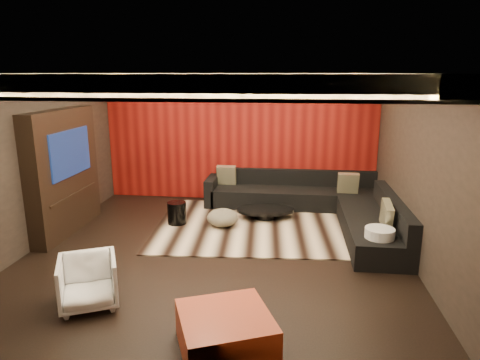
# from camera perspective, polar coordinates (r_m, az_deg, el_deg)

# --- Properties ---
(floor) EXTENTS (6.00, 6.00, 0.02)m
(floor) POSITION_cam_1_polar(r_m,az_deg,el_deg) (7.04, -3.05, -9.52)
(floor) COLOR black
(floor) RESTS_ON ground
(ceiling) EXTENTS (6.00, 6.00, 0.02)m
(ceiling) POSITION_cam_1_polar(r_m,az_deg,el_deg) (6.45, -3.38, 14.09)
(ceiling) COLOR silver
(ceiling) RESTS_ON ground
(wall_back) EXTENTS (6.00, 0.02, 2.80)m
(wall_back) POSITION_cam_1_polar(r_m,az_deg,el_deg) (9.54, -0.06, 5.60)
(wall_back) COLOR black
(wall_back) RESTS_ON ground
(wall_left) EXTENTS (0.02, 6.00, 2.80)m
(wall_left) POSITION_cam_1_polar(r_m,az_deg,el_deg) (7.72, -25.82, 2.16)
(wall_left) COLOR black
(wall_left) RESTS_ON ground
(wall_right) EXTENTS (0.02, 6.00, 2.80)m
(wall_right) POSITION_cam_1_polar(r_m,az_deg,el_deg) (6.77, 22.76, 0.98)
(wall_right) COLOR black
(wall_right) RESTS_ON ground
(red_feature_wall) EXTENTS (5.98, 0.05, 2.78)m
(red_feature_wall) POSITION_cam_1_polar(r_m,az_deg,el_deg) (9.50, -0.09, 5.56)
(red_feature_wall) COLOR #6B0C0A
(red_feature_wall) RESTS_ON ground
(soffit_back) EXTENTS (6.00, 0.60, 0.22)m
(soffit_back) POSITION_cam_1_polar(r_m,az_deg,el_deg) (9.12, -0.31, 13.35)
(soffit_back) COLOR silver
(soffit_back) RESTS_ON ground
(soffit_front) EXTENTS (6.00, 0.60, 0.22)m
(soffit_front) POSITION_cam_1_polar(r_m,az_deg,el_deg) (3.83, -10.65, 12.10)
(soffit_front) COLOR silver
(soffit_front) RESTS_ON ground
(soffit_left) EXTENTS (0.60, 4.80, 0.22)m
(soffit_left) POSITION_cam_1_polar(r_m,az_deg,el_deg) (7.42, -24.84, 11.92)
(soffit_left) COLOR silver
(soffit_left) RESTS_ON ground
(soffit_right) EXTENTS (0.60, 4.80, 0.22)m
(soffit_right) POSITION_cam_1_polar(r_m,az_deg,el_deg) (6.54, 21.18, 12.14)
(soffit_right) COLOR silver
(soffit_right) RESTS_ON ground
(cove_back) EXTENTS (4.80, 0.08, 0.04)m
(cove_back) POSITION_cam_1_polar(r_m,az_deg,el_deg) (8.79, -0.59, 12.73)
(cove_back) COLOR #FFD899
(cove_back) RESTS_ON ground
(cove_front) EXTENTS (4.80, 0.08, 0.04)m
(cove_front) POSITION_cam_1_polar(r_m,az_deg,el_deg) (4.16, -9.18, 11.06)
(cove_front) COLOR #FFD899
(cove_front) RESTS_ON ground
(cove_left) EXTENTS (0.08, 4.80, 0.04)m
(cove_left) POSITION_cam_1_polar(r_m,az_deg,el_deg) (7.25, -22.43, 11.42)
(cove_left) COLOR #FFD899
(cove_left) RESTS_ON ground
(cove_right) EXTENTS (0.08, 4.80, 0.04)m
(cove_right) POSITION_cam_1_polar(r_m,az_deg,el_deg) (6.47, 18.13, 11.57)
(cove_right) COLOR #FFD899
(cove_right) RESTS_ON ground
(tv_surround) EXTENTS (0.30, 2.00, 2.20)m
(tv_surround) POSITION_cam_1_polar(r_m,az_deg,el_deg) (8.19, -22.44, 0.98)
(tv_surround) COLOR black
(tv_surround) RESTS_ON ground
(tv_screen) EXTENTS (0.04, 1.30, 0.80)m
(tv_screen) POSITION_cam_1_polar(r_m,az_deg,el_deg) (8.05, -21.68, 3.38)
(tv_screen) COLOR black
(tv_screen) RESTS_ON ground
(tv_shelf) EXTENTS (0.04, 1.60, 0.04)m
(tv_shelf) POSITION_cam_1_polar(r_m,az_deg,el_deg) (8.21, -21.21, -1.76)
(tv_shelf) COLOR black
(tv_shelf) RESTS_ON ground
(rug) EXTENTS (4.18, 3.25, 0.02)m
(rug) POSITION_cam_1_polar(r_m,az_deg,el_deg) (8.15, 3.13, -6.01)
(rug) COLOR beige
(rug) RESTS_ON floor
(coffee_table) EXTENTS (1.29, 1.29, 0.19)m
(coffee_table) POSITION_cam_1_polar(r_m,az_deg,el_deg) (8.48, 3.39, -4.44)
(coffee_table) COLOR black
(coffee_table) RESTS_ON rug
(drum_stool) EXTENTS (0.38, 0.38, 0.42)m
(drum_stool) POSITION_cam_1_polar(r_m,az_deg,el_deg) (8.22, -8.41, -4.35)
(drum_stool) COLOR black
(drum_stool) RESTS_ON rug
(striped_pouf) EXTENTS (0.76, 0.76, 0.32)m
(striped_pouf) POSITION_cam_1_polar(r_m,az_deg,el_deg) (8.03, -2.34, -5.03)
(striped_pouf) COLOR beige
(striped_pouf) RESTS_ON rug
(white_side_table) EXTENTS (0.47, 0.47, 0.55)m
(white_side_table) POSITION_cam_1_polar(r_m,az_deg,el_deg) (6.86, 18.00, -8.30)
(white_side_table) COLOR silver
(white_side_table) RESTS_ON floor
(orange_ottoman) EXTENTS (1.20, 1.20, 0.41)m
(orange_ottoman) POSITION_cam_1_polar(r_m,az_deg,el_deg) (4.69, -1.96, -19.64)
(orange_ottoman) COLOR maroon
(orange_ottoman) RESTS_ON floor
(armchair) EXTENTS (0.91, 0.92, 0.63)m
(armchair) POSITION_cam_1_polar(r_m,az_deg,el_deg) (5.71, -19.58, -12.67)
(armchair) COLOR white
(armchair) RESTS_ON floor
(sectional_sofa) EXTENTS (3.65, 3.50, 0.75)m
(sectional_sofa) POSITION_cam_1_polar(r_m,az_deg,el_deg) (8.62, 10.54, -3.32)
(sectional_sofa) COLOR black
(sectional_sofa) RESTS_ON floor
(throw_pillows) EXTENTS (3.20, 2.79, 0.50)m
(throw_pillows) POSITION_cam_1_polar(r_m,az_deg,el_deg) (8.43, 9.64, -1.16)
(throw_pillows) COLOR #B7B186
(throw_pillows) RESTS_ON sectional_sofa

